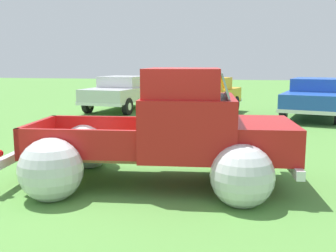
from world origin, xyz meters
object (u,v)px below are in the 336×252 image
object	(u,v)px
show_car_2	(315,96)
spectator_0	(191,102)
vintage_pickup_truck	(173,139)
lane_cone_1	(132,139)
show_car_1	(204,95)
lane_cone_0	(67,135)
show_car_0	(122,92)

from	to	relation	value
show_car_2	spectator_0	distance (m)	6.47
vintage_pickup_truck	lane_cone_1	bearing A→B (deg)	117.10
show_car_1	spectator_0	world-z (taller)	spectator_0
vintage_pickup_truck	spectator_0	world-z (taller)	vintage_pickup_truck
spectator_0	lane_cone_1	bearing A→B (deg)	31.74
show_car_2	lane_cone_0	world-z (taller)	show_car_2
spectator_0	show_car_2	bearing A→B (deg)	-150.71
show_car_1	vintage_pickup_truck	bearing A→B (deg)	15.74
show_car_2	spectator_0	xyz separation A→B (m)	(-3.91, -5.15, 0.22)
vintage_pickup_truck	lane_cone_1	xyz separation A→B (m)	(-1.33, 2.09, -0.45)
lane_cone_0	show_car_0	bearing A→B (deg)	97.65
show_car_0	show_car_2	size ratio (longest dim) A/B	0.87
show_car_2	lane_cone_0	distance (m)	9.46
show_car_2	spectator_0	world-z (taller)	spectator_0
show_car_0	lane_cone_0	bearing A→B (deg)	15.74
show_car_0	show_car_1	xyz separation A→B (m)	(3.58, -0.95, 0.00)
lane_cone_1	show_car_2	bearing A→B (deg)	53.37
show_car_1	show_car_2	bearing A→B (deg)	106.26
show_car_2	lane_cone_1	world-z (taller)	show_car_2
vintage_pickup_truck	lane_cone_0	distance (m)	3.68
lane_cone_0	vintage_pickup_truck	bearing A→B (deg)	-36.40
vintage_pickup_truck	show_car_1	size ratio (longest dim) A/B	1.06
show_car_1	spectator_0	bearing A→B (deg)	15.21
show_car_0	lane_cone_0	world-z (taller)	show_car_0
show_car_2	spectator_0	bearing A→B (deg)	-22.42
show_car_0	spectator_0	xyz separation A→B (m)	(3.74, -5.89, 0.23)
show_car_0	show_car_2	world-z (taller)	same
vintage_pickup_truck	spectator_0	bearing A→B (deg)	87.66
lane_cone_0	lane_cone_1	distance (m)	1.61
vintage_pickup_truck	show_car_1	world-z (taller)	vintage_pickup_truck
show_car_2	lane_cone_1	size ratio (longest dim) A/B	7.94
show_car_0	lane_cone_1	bearing A→B (deg)	27.22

